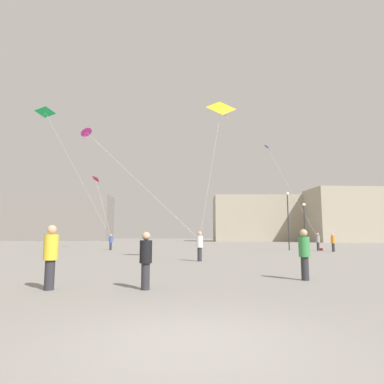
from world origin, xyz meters
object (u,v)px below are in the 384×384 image
(building_left_hall, at_px, (61,218))
(kite_crimson_delta, at_px, (96,180))
(kite_emerald_delta, at_px, (47,115))
(kite_magenta_diamond, at_px, (87,133))
(person_in_yellow, at_px, (51,254))
(person_in_orange, at_px, (333,242))
(building_centre_hall, at_px, (258,219))
(person_in_white, at_px, (200,245))
(person_in_blue, at_px, (111,241))
(person_in_black, at_px, (146,258))
(building_right_hall, at_px, (345,215))
(kite_amber_delta, at_px, (221,110))
(lamppost_east, at_px, (304,218))
(handbag_beside_flyer, at_px, (321,249))
(person_in_green, at_px, (304,252))
(kite_cobalt_delta, at_px, (269,150))
(person_in_grey, at_px, (318,241))
(lamppost_west, at_px, (288,212))

(building_left_hall, bearing_deg, kite_crimson_delta, -65.18)
(kite_emerald_delta, relative_size, building_left_hall, 0.45)
(kite_magenta_diamond, bearing_deg, person_in_yellow, -75.51)
(person_in_orange, height_order, building_centre_hall, building_centre_hall)
(person_in_white, bearing_deg, person_in_yellow, 66.56)
(person_in_white, bearing_deg, building_centre_hall, -104.42)
(kite_emerald_delta, relative_size, kite_magenta_diamond, 1.36)
(building_left_hall, bearing_deg, person_in_blue, -64.47)
(person_in_black, distance_m, building_centre_hall, 79.06)
(kite_crimson_delta, bearing_deg, building_right_hall, 37.73)
(kite_amber_delta, height_order, lamppost_east, kite_amber_delta)
(building_centre_hall, height_order, building_right_hall, building_right_hall)
(building_left_hall, bearing_deg, handbag_beside_flyer, -50.35)
(person_in_orange, bearing_deg, person_in_yellow, -112.42)
(person_in_blue, distance_m, building_right_hall, 60.16)
(person_in_blue, xyz_separation_m, kite_emerald_delta, (-5.72, -4.06, 12.39))
(person_in_green, xyz_separation_m, kite_magenta_diamond, (-12.04, 13.15, 8.39))
(kite_cobalt_delta, relative_size, handbag_beside_flyer, 37.40)
(lamppost_east, bearing_deg, person_in_grey, -33.77)
(person_in_blue, distance_m, kite_amber_delta, 20.73)
(kite_emerald_delta, relative_size, building_right_hall, 0.78)
(kite_cobalt_delta, height_order, lamppost_west, kite_cobalt_delta)
(kite_crimson_delta, xyz_separation_m, lamppost_west, (21.86, -5.56, -4.37))
(person_in_white, height_order, kite_amber_delta, kite_amber_delta)
(person_in_grey, height_order, kite_emerald_delta, kite_emerald_delta)
(kite_amber_delta, relative_size, lamppost_east, 1.73)
(person_in_black, relative_size, kite_crimson_delta, 0.22)
(handbag_beside_flyer, bearing_deg, kite_emerald_delta, -173.90)
(kite_crimson_delta, bearing_deg, kite_magenta_diamond, -76.73)
(person_in_white, xyz_separation_m, person_in_orange, (13.01, 11.79, -0.05))
(person_in_orange, distance_m, lamppost_west, 5.37)
(person_in_orange, bearing_deg, kite_crimson_delta, 177.07)
(person_in_grey, relative_size, kite_emerald_delta, 0.14)
(person_in_yellow, distance_m, building_right_hall, 77.90)
(person_in_white, relative_size, lamppost_west, 0.30)
(person_in_grey, distance_m, person_in_yellow, 30.08)
(person_in_yellow, height_order, kite_cobalt_delta, kite_cobalt_delta)
(kite_crimson_delta, distance_m, kite_magenta_diamond, 16.20)
(kite_amber_delta, relative_size, handbag_beside_flyer, 26.72)
(person_in_white, xyz_separation_m, building_right_hall, (34.54, 56.41, 5.07))
(person_in_green, distance_m, building_right_hall, 72.27)
(building_centre_hall, xyz_separation_m, lamppost_west, (-6.92, -51.38, -1.72))
(person_in_grey, distance_m, building_left_hall, 78.74)
(kite_magenta_diamond, relative_size, kite_cobalt_delta, 0.77)
(person_in_white, bearing_deg, handbag_beside_flyer, -132.37)
(person_in_blue, height_order, building_centre_hall, building_centre_hall)
(lamppost_west, bearing_deg, person_in_black, -114.26)
(person_in_white, distance_m, building_left_hall, 83.78)
(person_in_white, relative_size, person_in_blue, 1.09)
(person_in_green, height_order, person_in_orange, person_in_green)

